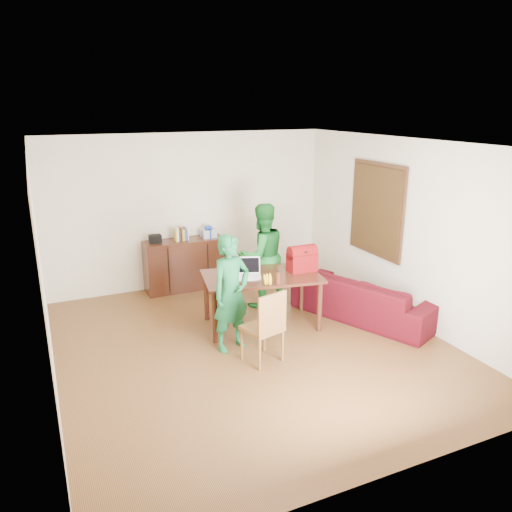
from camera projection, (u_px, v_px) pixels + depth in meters
name	position (u px, v px, depth m)	size (l,w,h in m)	color
room	(250.00, 251.00, 6.52)	(5.20, 5.70, 2.90)	#452911
table	(262.00, 282.00, 7.23)	(1.82, 1.22, 0.79)	black
chair	(263.00, 341.00, 6.32)	(0.53, 0.52, 0.97)	brown
person_near	(231.00, 293.00, 6.52)	(0.57, 0.38, 1.58)	#145E31
person_far	(262.00, 256.00, 7.94)	(0.82, 0.64, 1.69)	#166522
laptop	(248.00, 275.00, 7.09)	(0.44, 0.37, 0.26)	white
bananas	(268.00, 283.00, 6.81)	(0.17, 0.10, 0.06)	gold
bottle	(278.00, 277.00, 6.85)	(0.06, 0.06, 0.18)	#522412
red_bag	(302.00, 261.00, 7.36)	(0.42, 0.24, 0.31)	maroon
sofa	(365.00, 298.00, 7.61)	(2.21, 0.86, 0.65)	#35060C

